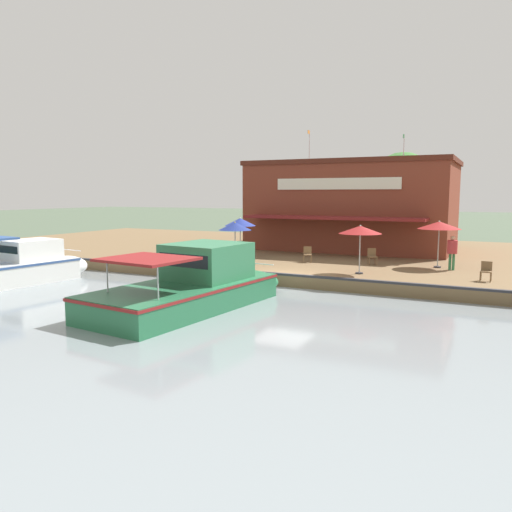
{
  "coord_description": "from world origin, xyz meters",
  "views": [
    {
      "loc": [
        20.83,
        8.85,
        4.34
      ],
      "look_at": [
        -1.0,
        -1.84,
        1.3
      ],
      "focal_mm": 35.0,
      "sensor_mm": 36.0,
      "label": 1
    }
  ],
  "objects_px": {
    "cafe_chair_back_row_seat": "(372,255)",
    "patio_umbrella_mid_patio_right": "(439,225)",
    "patio_umbrella_mid_patio_left": "(240,222)",
    "waterfront_restaurant": "(353,205)",
    "cafe_chair_under_first_umbrella": "(308,254)",
    "tree_behind_restaurant": "(399,187)",
    "motorboat_outer_channel": "(25,267)",
    "motorboat_mid_row": "(201,284)",
    "patio_umbrella_by_entrance": "(235,226)",
    "tree_upstream_bank": "(296,185)",
    "patio_umbrella_near_quay_edge": "(360,230)",
    "person_mid_patio": "(452,249)",
    "cafe_chair_facing_river": "(486,270)"
  },
  "relations": [
    {
      "from": "cafe_chair_facing_river",
      "to": "tree_upstream_bank",
      "type": "distance_m",
      "value": 20.8
    },
    {
      "from": "cafe_chair_back_row_seat",
      "to": "patio_umbrella_by_entrance",
      "type": "bearing_deg",
      "value": -70.25
    },
    {
      "from": "patio_umbrella_near_quay_edge",
      "to": "motorboat_outer_channel",
      "type": "height_order",
      "value": "patio_umbrella_near_quay_edge"
    },
    {
      "from": "cafe_chair_back_row_seat",
      "to": "motorboat_mid_row",
      "type": "height_order",
      "value": "motorboat_mid_row"
    },
    {
      "from": "motorboat_outer_channel",
      "to": "person_mid_patio",
      "type": "bearing_deg",
      "value": 117.54
    },
    {
      "from": "patio_umbrella_by_entrance",
      "to": "patio_umbrella_near_quay_edge",
      "type": "xyz_separation_m",
      "value": [
        0.91,
        7.13,
        0.1
      ]
    },
    {
      "from": "motorboat_outer_channel",
      "to": "motorboat_mid_row",
      "type": "bearing_deg",
      "value": 87.99
    },
    {
      "from": "patio_umbrella_by_entrance",
      "to": "cafe_chair_under_first_umbrella",
      "type": "height_order",
      "value": "patio_umbrella_by_entrance"
    },
    {
      "from": "patio_umbrella_mid_patio_right",
      "to": "cafe_chair_under_first_umbrella",
      "type": "height_order",
      "value": "patio_umbrella_mid_patio_right"
    },
    {
      "from": "patio_umbrella_mid_patio_left",
      "to": "tree_behind_restaurant",
      "type": "bearing_deg",
      "value": 150.81
    },
    {
      "from": "cafe_chair_back_row_seat",
      "to": "patio_umbrella_mid_patio_right",
      "type": "bearing_deg",
      "value": 95.6
    },
    {
      "from": "cafe_chair_back_row_seat",
      "to": "patio_umbrella_mid_patio_left",
      "type": "bearing_deg",
      "value": -89.72
    },
    {
      "from": "patio_umbrella_mid_patio_left",
      "to": "motorboat_mid_row",
      "type": "distance_m",
      "value": 10.98
    },
    {
      "from": "cafe_chair_back_row_seat",
      "to": "motorboat_outer_channel",
      "type": "xyz_separation_m",
      "value": [
        9.88,
        -14.44,
        -0.23
      ]
    },
    {
      "from": "motorboat_outer_channel",
      "to": "tree_upstream_bank",
      "type": "xyz_separation_m",
      "value": [
        -21.26,
        5.54,
        4.21
      ]
    },
    {
      "from": "patio_umbrella_by_entrance",
      "to": "patio_umbrella_mid_patio_left",
      "type": "bearing_deg",
      "value": -158.3
    },
    {
      "from": "patio_umbrella_by_entrance",
      "to": "tree_upstream_bank",
      "type": "relative_size",
      "value": 0.35
    },
    {
      "from": "cafe_chair_under_first_umbrella",
      "to": "person_mid_patio",
      "type": "xyz_separation_m",
      "value": [
        -0.42,
        7.38,
        0.59
      ]
    },
    {
      "from": "tree_upstream_bank",
      "to": "patio_umbrella_by_entrance",
      "type": "bearing_deg",
      "value": 8.04
    },
    {
      "from": "cafe_chair_back_row_seat",
      "to": "cafe_chair_facing_river",
      "type": "bearing_deg",
      "value": 61.94
    },
    {
      "from": "patio_umbrella_by_entrance",
      "to": "waterfront_restaurant",
      "type": "bearing_deg",
      "value": 159.03
    },
    {
      "from": "cafe_chair_under_first_umbrella",
      "to": "cafe_chair_back_row_seat",
      "type": "xyz_separation_m",
      "value": [
        -0.69,
        3.4,
        0.0
      ]
    },
    {
      "from": "patio_umbrella_by_entrance",
      "to": "tree_behind_restaurant",
      "type": "bearing_deg",
      "value": 158.14
    },
    {
      "from": "patio_umbrella_near_quay_edge",
      "to": "motorboat_mid_row",
      "type": "height_order",
      "value": "patio_umbrella_near_quay_edge"
    },
    {
      "from": "person_mid_patio",
      "to": "motorboat_mid_row",
      "type": "relative_size",
      "value": 0.18
    },
    {
      "from": "person_mid_patio",
      "to": "motorboat_mid_row",
      "type": "bearing_deg",
      "value": -39.6
    },
    {
      "from": "patio_umbrella_by_entrance",
      "to": "patio_umbrella_mid_patio_left",
      "type": "distance_m",
      "value": 2.64
    },
    {
      "from": "patio_umbrella_mid_patio_left",
      "to": "person_mid_patio",
      "type": "height_order",
      "value": "patio_umbrella_mid_patio_left"
    },
    {
      "from": "patio_umbrella_mid_patio_right",
      "to": "tree_upstream_bank",
      "type": "bearing_deg",
      "value": -132.27
    },
    {
      "from": "patio_umbrella_mid_patio_right",
      "to": "cafe_chair_back_row_seat",
      "type": "height_order",
      "value": "patio_umbrella_mid_patio_right"
    },
    {
      "from": "patio_umbrella_mid_patio_left",
      "to": "waterfront_restaurant",
      "type": "bearing_deg",
      "value": 147.47
    },
    {
      "from": "tree_upstream_bank",
      "to": "cafe_chair_facing_river",
      "type": "bearing_deg",
      "value": 45.25
    },
    {
      "from": "patio_umbrella_near_quay_edge",
      "to": "cafe_chair_back_row_seat",
      "type": "height_order",
      "value": "patio_umbrella_near_quay_edge"
    },
    {
      "from": "person_mid_patio",
      "to": "tree_upstream_bank",
      "type": "height_order",
      "value": "tree_upstream_bank"
    },
    {
      "from": "patio_umbrella_mid_patio_right",
      "to": "cafe_chair_facing_river",
      "type": "xyz_separation_m",
      "value": [
        3.3,
        2.33,
        -1.68
      ]
    },
    {
      "from": "motorboat_mid_row",
      "to": "tree_upstream_bank",
      "type": "relative_size",
      "value": 1.51
    },
    {
      "from": "patio_umbrella_mid_patio_right",
      "to": "tree_behind_restaurant",
      "type": "bearing_deg",
      "value": -160.68
    },
    {
      "from": "cafe_chair_facing_river",
      "to": "tree_upstream_bank",
      "type": "height_order",
      "value": "tree_upstream_bank"
    },
    {
      "from": "motorboat_mid_row",
      "to": "patio_umbrella_mid_patio_right",
      "type": "bearing_deg",
      "value": 144.49
    },
    {
      "from": "waterfront_restaurant",
      "to": "motorboat_outer_channel",
      "type": "height_order",
      "value": "waterfront_restaurant"
    },
    {
      "from": "patio_umbrella_near_quay_edge",
      "to": "motorboat_mid_row",
      "type": "bearing_deg",
      "value": -33.05
    },
    {
      "from": "cafe_chair_back_row_seat",
      "to": "person_mid_patio",
      "type": "xyz_separation_m",
      "value": [
        0.27,
        3.99,
        0.59
      ]
    },
    {
      "from": "person_mid_patio",
      "to": "tree_behind_restaurant",
      "type": "xyz_separation_m",
      "value": [
        -12.67,
        -4.95,
        3.2
      ]
    },
    {
      "from": "patio_umbrella_mid_patio_right",
      "to": "tree_behind_restaurant",
      "type": "height_order",
      "value": "tree_behind_restaurant"
    },
    {
      "from": "patio_umbrella_mid_patio_right",
      "to": "tree_behind_restaurant",
      "type": "relative_size",
      "value": 0.35
    },
    {
      "from": "cafe_chair_back_row_seat",
      "to": "tree_upstream_bank",
      "type": "distance_m",
      "value": 14.99
    },
    {
      "from": "cafe_chair_facing_river",
      "to": "motorboat_mid_row",
      "type": "height_order",
      "value": "motorboat_mid_row"
    },
    {
      "from": "patio_umbrella_near_quay_edge",
      "to": "tree_behind_restaurant",
      "type": "distance_m",
      "value": 16.0
    },
    {
      "from": "cafe_chair_under_first_umbrella",
      "to": "tree_behind_restaurant",
      "type": "xyz_separation_m",
      "value": [
        -13.09,
        2.43,
        3.78
      ]
    },
    {
      "from": "patio_umbrella_by_entrance",
      "to": "motorboat_mid_row",
      "type": "xyz_separation_m",
      "value": [
        7.75,
        2.68,
        -1.71
      ]
    }
  ]
}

